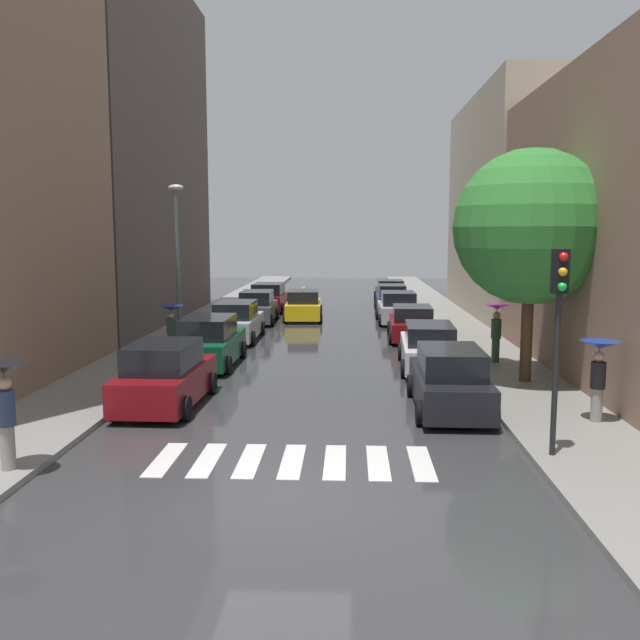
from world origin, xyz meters
TOP-DOWN VIEW (x-y plane):
  - ground_plane at (0.00, 24.00)m, footprint 28.00×72.00m
  - sidewalk_left at (-6.50, 24.00)m, footprint 3.00×72.00m
  - sidewalk_right at (6.50, 24.00)m, footprint 3.00×72.00m
  - crosswalk_stripes at (0.00, 1.99)m, footprint 5.85×2.20m
  - building_left_mid at (-11.00, 23.71)m, footprint 6.00×17.89m
  - building_right_mid at (11.00, 28.08)m, footprint 6.00×16.64m
  - parked_car_left_nearest at (-3.88, 6.42)m, footprint 2.16×4.53m
  - parked_car_left_second at (-3.85, 12.19)m, footprint 2.10×4.74m
  - parked_car_left_third at (-3.84, 18.05)m, footprint 2.05×4.71m
  - parked_car_left_fourth at (-3.73, 23.99)m, footprint 2.07×4.52m
  - parked_car_left_fifth at (-3.75, 29.37)m, footprint 2.27×4.62m
  - parked_car_right_nearest at (3.88, 6.28)m, footprint 2.07×4.61m
  - parked_car_right_second at (3.96, 11.92)m, footprint 2.19×4.86m
  - parked_car_right_third at (3.95, 18.43)m, footprint 2.21×4.34m
  - parked_car_right_fourth at (3.71, 24.14)m, footprint 2.19×4.29m
  - parked_car_right_fifth at (3.71, 29.35)m, footprint 2.04×4.25m
  - parked_car_right_sixth at (3.94, 34.91)m, footprint 2.14×4.21m
  - taxi_midroad at (-1.36, 25.38)m, footprint 2.21×4.58m
  - pedestrian_foreground at (-5.56, 13.51)m, footprint 0.92×0.92m
  - pedestrian_near_tree at (6.41, 12.53)m, footprint 0.94×0.94m
  - pedestrian_by_kerb at (-5.50, 0.85)m, footprint 0.95×0.95m
  - pedestrian_far_side at (7.27, 4.85)m, footprint 0.95×0.95m
  - street_tree_right at (6.70, 9.47)m, footprint 4.75×4.75m
  - traffic_light_right_corner at (5.45, 2.20)m, footprint 0.30×0.42m
  - lamp_post_left at (-5.55, 14.67)m, footprint 0.60×0.28m

SIDE VIEW (x-z plane):
  - ground_plane at x=0.00m, z-range -0.04..0.00m
  - crosswalk_stripes at x=0.00m, z-range 0.00..0.01m
  - sidewalk_left at x=-6.50m, z-range 0.00..0.15m
  - sidewalk_right at x=6.50m, z-range 0.00..0.15m
  - parked_car_right_sixth at x=3.94m, z-range -0.04..1.50m
  - parked_car_right_third at x=3.95m, z-range -0.04..1.50m
  - parked_car_right_second at x=3.96m, z-range -0.05..1.57m
  - taxi_midroad at x=-1.36m, z-range -0.14..1.67m
  - parked_car_right_fifth at x=3.71m, z-range -0.05..1.59m
  - parked_car_right_fourth at x=3.71m, z-range -0.05..1.62m
  - parked_car_left_fourth at x=-3.73m, z-range -0.06..1.65m
  - parked_car_left_fifth at x=-3.75m, z-range -0.06..1.65m
  - parked_car_right_nearest at x=3.88m, z-range -0.06..1.68m
  - parked_car_left_third at x=-3.84m, z-range -0.06..1.68m
  - parked_car_left_second at x=-3.85m, z-range -0.06..1.73m
  - parked_car_left_nearest at x=-3.88m, z-range -0.06..1.73m
  - pedestrian_foreground at x=-5.56m, z-range 0.54..2.43m
  - pedestrian_far_side at x=7.27m, z-range 0.58..2.59m
  - pedestrian_near_tree at x=6.41m, z-range 0.58..2.68m
  - pedestrian_by_kerb at x=-5.50m, z-range 0.59..2.72m
  - traffic_light_right_corner at x=5.45m, z-range 1.14..5.44m
  - lamp_post_left at x=-5.55m, z-range 0.67..7.14m
  - street_tree_right at x=6.70m, z-range 1.35..8.52m
  - building_right_mid at x=11.00m, z-range 0.00..12.32m
  - building_left_mid at x=-11.00m, z-range 0.00..18.15m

